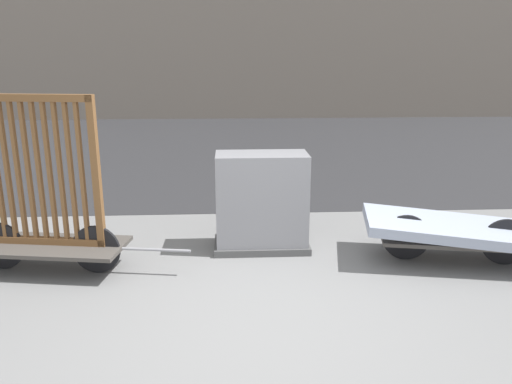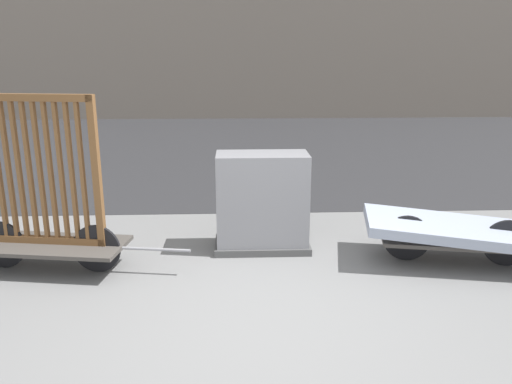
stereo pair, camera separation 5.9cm
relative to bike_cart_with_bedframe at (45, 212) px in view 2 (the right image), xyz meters
The scene contains 5 objects.
ground_plane 2.54m from the bike_cart_with_bedframe, 30.33° to the right, with size 60.00×60.00×0.00m, color slate.
road_strip 7.60m from the bike_cart_with_bedframe, 73.70° to the left, with size 56.00×10.91×0.01m.
bike_cart_with_bedframe is the anchor object (origin of this frame).
bike_cart_with_mattress 4.27m from the bike_cart_with_bedframe, ahead, with size 2.48×1.22×0.50m.
utility_cabinet 2.27m from the bike_cart_with_bedframe, 12.69° to the left, with size 1.08×0.56×1.11m.
Camera 2 is at (-0.20, -3.63, 2.15)m, focal length 35.00 mm.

